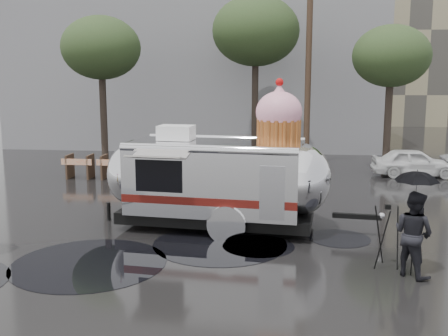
# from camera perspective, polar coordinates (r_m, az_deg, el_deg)

# --- Properties ---
(ground) EXTENTS (120.00, 120.00, 0.00)m
(ground) POSITION_cam_1_polar(r_m,az_deg,el_deg) (11.72, -0.84, -11.21)
(ground) COLOR black
(ground) RESTS_ON ground
(puddles) EXTENTS (10.95, 6.44, 0.01)m
(puddles) POSITION_cam_1_polar(r_m,az_deg,el_deg) (12.75, -9.56, -9.56)
(puddles) COLOR black
(puddles) RESTS_ON ground
(grey_building) EXTENTS (22.00, 12.00, 13.00)m
(grey_building) POSITION_cam_1_polar(r_m,az_deg,el_deg) (35.33, -2.41, 13.63)
(grey_building) COLOR slate
(grey_building) RESTS_ON ground
(utility_pole) EXTENTS (1.60, 0.28, 9.00)m
(utility_pole) POSITION_cam_1_polar(r_m,az_deg,el_deg) (24.87, 9.16, 10.73)
(utility_pole) COLOR #473323
(utility_pole) RESTS_ON ground
(tree_left) EXTENTS (3.64, 3.64, 6.95)m
(tree_left) POSITION_cam_1_polar(r_m,az_deg,el_deg) (25.31, -13.25, 12.54)
(tree_left) COLOR #382D26
(tree_left) RESTS_ON ground
(tree_mid) EXTENTS (4.20, 4.20, 8.03)m
(tree_mid) POSITION_cam_1_polar(r_m,az_deg,el_deg) (25.97, 3.47, 14.60)
(tree_mid) COLOR #382D26
(tree_mid) RESTS_ON ground
(tree_right) EXTENTS (3.36, 3.36, 6.42)m
(tree_right) POSITION_cam_1_polar(r_m,az_deg,el_deg) (24.30, 17.74, 11.44)
(tree_right) COLOR #382D26
(tree_right) RESTS_ON ground
(barricade_row) EXTENTS (4.30, 0.80, 1.00)m
(barricade_row) POSITION_cam_1_polar(r_m,az_deg,el_deg) (22.25, -11.83, 0.15)
(barricade_row) COLOR #473323
(barricade_row) RESTS_ON ground
(airstream_trailer) EXTENTS (7.91, 3.24, 4.27)m
(airstream_trailer) POSITION_cam_1_polar(r_m,az_deg,el_deg) (14.63, -0.40, -0.81)
(airstream_trailer) COLOR silver
(airstream_trailer) RESTS_ON ground
(person_right) EXTENTS (0.96, 0.99, 1.86)m
(person_right) POSITION_cam_1_polar(r_m,az_deg,el_deg) (11.93, 19.92, -6.75)
(person_right) COLOR black
(person_right) RESTS_ON ground
(umbrella_black) EXTENTS (1.12, 1.12, 2.32)m
(umbrella_black) POSITION_cam_1_polar(r_m,az_deg,el_deg) (11.69, 20.21, -2.02)
(umbrella_black) COLOR black
(umbrella_black) RESTS_ON ground
(tripod) EXTENTS (0.53, 0.60, 1.45)m
(tripod) POSITION_cam_1_polar(r_m,az_deg,el_deg) (12.26, 17.28, -6.53)
(tripod) COLOR black
(tripod) RESTS_ON ground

